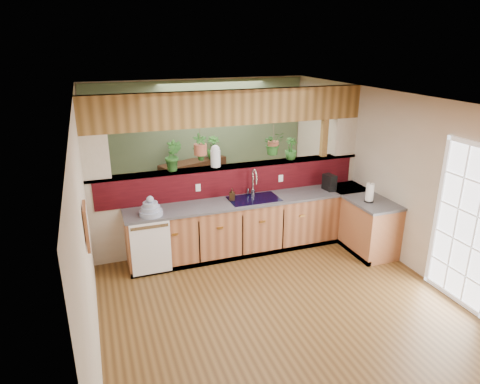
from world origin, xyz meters
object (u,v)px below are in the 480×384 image
object	(u,v)px
shelving_console	(194,183)
coffee_maker	(330,183)
faucet	(254,181)
glass_jar	(215,156)
paper_towel	(370,193)
soap_dispenser	(232,194)
dish_stack	(151,209)

from	to	relation	value
shelving_console	coffee_maker	bearing A→B (deg)	-73.91
faucet	shelving_console	distance (m)	2.27
glass_jar	shelving_console	bearing A→B (deg)	87.82
paper_towel	soap_dispenser	bearing A→B (deg)	158.56
soap_dispenser	glass_jar	bearing A→B (deg)	119.12
paper_towel	dish_stack	bearing A→B (deg)	169.80
coffee_maker	glass_jar	xyz separation A→B (m)	(-1.90, 0.40, 0.55)
coffee_maker	shelving_console	size ratio (longest dim) A/B	0.18
dish_stack	shelving_console	xyz separation A→B (m)	(1.22, 2.40, -0.49)
paper_towel	shelving_console	distance (m)	3.72
shelving_console	paper_towel	bearing A→B (deg)	-77.02
coffee_maker	glass_jar	bearing A→B (deg)	159.92
soap_dispenser	glass_jar	xyz separation A→B (m)	(-0.17, 0.31, 0.57)
dish_stack	coffee_maker	xyz separation A→B (m)	(3.05, 0.10, 0.03)
soap_dispenser	paper_towel	world-z (taller)	paper_towel
shelving_console	dish_stack	bearing A→B (deg)	-139.20
soap_dispenser	glass_jar	distance (m)	0.67
glass_jar	shelving_console	xyz separation A→B (m)	(0.07, 1.90, -1.07)
dish_stack	paper_towel	distance (m)	3.40
glass_jar	coffee_maker	bearing A→B (deg)	-12.01
dish_stack	paper_towel	world-z (taller)	paper_towel
faucet	dish_stack	size ratio (longest dim) A/B	1.34
dish_stack	glass_jar	world-z (taller)	glass_jar
faucet	soap_dispenser	distance (m)	0.44
soap_dispenser	paper_towel	size ratio (longest dim) A/B	0.60
dish_stack	shelving_console	size ratio (longest dim) A/B	0.24
paper_towel	glass_jar	bearing A→B (deg)	153.31
dish_stack	soap_dispenser	size ratio (longest dim) A/B	1.77
coffee_maker	shelving_console	bearing A→B (deg)	120.34
dish_stack	faucet	bearing A→B (deg)	9.40
faucet	coffee_maker	bearing A→B (deg)	-7.98
faucet	glass_jar	xyz separation A→B (m)	(-0.58, 0.22, 0.42)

